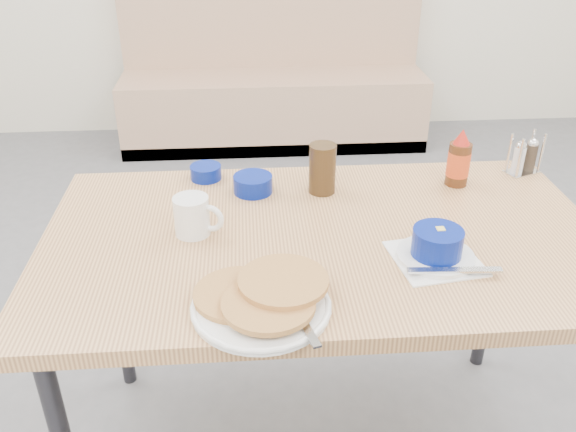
{
  "coord_description": "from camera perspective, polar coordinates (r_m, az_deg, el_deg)",
  "views": [
    {
      "loc": [
        -0.19,
        -1.04,
        1.54
      ],
      "look_at": [
        -0.09,
        0.24,
        0.82
      ],
      "focal_mm": 38.0,
      "sensor_mm": 36.0,
      "label": 1
    }
  ],
  "objects": [
    {
      "name": "booth_bench",
      "position": [
        4.02,
        -1.41,
        12.03
      ],
      "size": [
        1.9,
        0.56,
        1.22
      ],
      "color": "tan",
      "rests_on": "ground"
    },
    {
      "name": "dining_table",
      "position": [
        1.56,
        3.3,
        -3.61
      ],
      "size": [
        1.4,
        0.8,
        0.76
      ],
      "color": "tan",
      "rests_on": "ground"
    },
    {
      "name": "pancake_plate",
      "position": [
        1.26,
        -2.4,
        -7.8
      ],
      "size": [
        0.29,
        0.29,
        0.05
      ],
      "rotation": [
        0.0,
        0.0,
        -0.05
      ],
      "color": "white",
      "rests_on": "dining_table"
    },
    {
      "name": "coffee_mug",
      "position": [
        1.52,
        -8.85,
        0.04
      ],
      "size": [
        0.13,
        0.09,
        0.1
      ],
      "rotation": [
        0.0,
        0.0,
        -0.36
      ],
      "color": "white",
      "rests_on": "dining_table"
    },
    {
      "name": "grits_setting",
      "position": [
        1.45,
        13.76,
        -2.84
      ],
      "size": [
        0.24,
        0.22,
        0.08
      ],
      "rotation": [
        0.0,
        0.0,
        0.15
      ],
      "color": "white",
      "rests_on": "dining_table"
    },
    {
      "name": "creamer_bowl",
      "position": [
        1.81,
        -7.7,
        4.08
      ],
      "size": [
        0.09,
        0.09,
        0.04
      ],
      "rotation": [
        0.0,
        0.0,
        0.14
      ],
      "color": "navy",
      "rests_on": "dining_table"
    },
    {
      "name": "butter_bowl",
      "position": [
        1.72,
        -3.3,
        3.0
      ],
      "size": [
        0.11,
        0.11,
        0.05
      ],
      "rotation": [
        0.0,
        0.0,
        -0.09
      ],
      "color": "navy",
      "rests_on": "dining_table"
    },
    {
      "name": "amber_tumbler",
      "position": [
        1.7,
        3.23,
        4.45
      ],
      "size": [
        0.09,
        0.09,
        0.14
      ],
      "primitive_type": "cylinder",
      "rotation": [
        0.0,
        0.0,
        -0.14
      ],
      "color": "#362411",
      "rests_on": "dining_table"
    },
    {
      "name": "condiment_caddy",
      "position": [
        1.95,
        21.23,
        4.98
      ],
      "size": [
        0.12,
        0.09,
        0.12
      ],
      "rotation": [
        0.0,
        0.0,
        0.38
      ],
      "color": "silver",
      "rests_on": "dining_table"
    },
    {
      "name": "syrup_bottle",
      "position": [
        1.8,
        15.69,
        4.98
      ],
      "size": [
        0.06,
        0.06,
        0.17
      ],
      "rotation": [
        0.0,
        0.0,
        0.21
      ],
      "color": "#47230F",
      "rests_on": "dining_table"
    }
  ]
}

